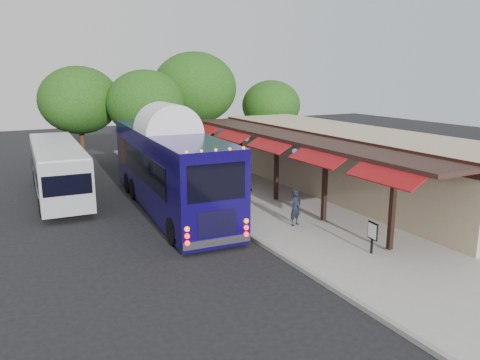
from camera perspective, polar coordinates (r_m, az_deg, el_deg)
ground at (r=19.46m, az=1.17°, el=-7.11°), size 90.00×90.00×0.00m
sidewalk at (r=25.20m, az=6.75°, el=-2.31°), size 10.00×40.00×0.15m
curb at (r=22.86m, az=-3.58°, el=-3.85°), size 0.20×40.00×0.16m
station_shelter at (r=26.84m, az=12.83°, el=2.27°), size 8.15×20.00×3.60m
coach_bus at (r=23.25m, az=-8.65°, el=1.83°), size 3.60×13.21×4.18m
city_bus at (r=27.49m, az=-21.33°, el=1.44°), size 2.82×10.92×2.91m
ped_a at (r=20.52m, az=6.80°, el=-3.35°), size 0.66×0.52×1.60m
ped_b at (r=21.67m, az=-0.82°, el=-2.25°), size 1.00×0.90×1.69m
ped_c at (r=22.35m, az=0.49°, el=-1.53°), size 1.19×0.81×1.87m
ped_d at (r=23.89m, az=0.10°, el=-0.94°), size 1.11×0.77×1.58m
sign_board at (r=17.90m, az=15.86°, el=-6.18°), size 0.11×0.55×1.20m
tree_left at (r=33.47m, az=-11.43°, el=9.16°), size 5.39×5.39×6.90m
tree_mid at (r=36.88m, az=-5.55°, el=11.10°), size 6.45×6.45×8.26m
tree_right at (r=38.70m, az=3.81°, el=9.06°), size 4.75×4.75×6.09m
tree_far at (r=35.29m, az=-19.01°, el=9.18°), size 5.59×5.59×7.16m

